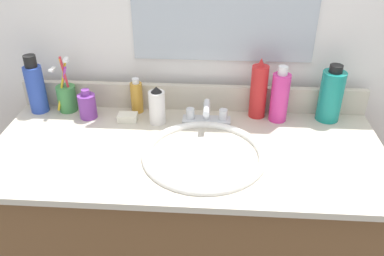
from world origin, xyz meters
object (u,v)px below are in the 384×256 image
Objects in this scene: bottle_soap_pink at (280,97)px; bottle_lotion_white at (157,106)px; bottle_spray_red at (259,91)px; bottle_oil_amber at (137,97)px; faucet at (207,115)px; soap_bar at (128,117)px; cup_green at (67,96)px; bottle_mouthwash_teal at (331,95)px; bottle_cream_purple at (87,106)px; bottle_shampoo_blue at (36,87)px.

bottle_lotion_white is at bearing -173.56° from bottle_soap_pink.
bottle_oil_amber is (-0.41, 0.00, -0.04)m from bottle_spray_red.
bottle_lotion_white is at bearing -177.54° from faucet.
bottle_spray_red reaches higher than bottle_lotion_white.
soap_bar is at bearing -108.43° from bottle_oil_amber.
faucet is 0.80× the size of cup_green.
bottle_spray_red is at bearing 8.11° from soap_bar.
bottle_mouthwash_teal reaches higher than bottle_cream_purple.
bottle_spray_red is 0.66m from cup_green.
bottle_shampoo_blue is at bearing 171.45° from soap_bar.
bottle_mouthwash_teal is at bearing 2.93° from bottle_cream_purple.
bottle_oil_amber is at bearing 71.57° from soap_bar.
bottle_shampoo_blue is at bearing -173.37° from cup_green.
soap_bar is (-0.10, 0.01, -0.05)m from bottle_lotion_white.
bottle_shampoo_blue is at bearing 179.41° from bottle_soap_pink.
bottle_spray_red is at bearing 19.60° from faucet.
bottle_cream_purple is 0.14m from soap_bar.
bottle_soap_pink reaches higher than bottle_cream_purple.
soap_bar is at bearing -175.49° from bottle_soap_pink.
bottle_spray_red is 0.76m from bottle_shampoo_blue.
bottle_cream_purple is (-0.81, -0.04, -0.04)m from bottle_mouthwash_teal.
bottle_shampoo_blue is at bearing 169.27° from bottle_cream_purple.
faucet is 0.83× the size of bottle_soap_pink.
bottle_soap_pink is 0.94× the size of bottle_shampoo_blue.
faucet is 1.54× the size of bottle_cream_purple.
bottle_shampoo_blue is 0.33m from soap_bar.
bottle_mouthwash_teal is at bearing -1.75° from bottle_spray_red.
cup_green is at bearing 168.68° from bottle_lotion_white.
bottle_cream_purple is at bearing -177.07° from bottle_mouthwash_teal.
bottle_mouthwash_teal is at bearing -0.96° from bottle_oil_amber.
bottle_oil_amber is at bearing 179.04° from bottle_mouthwash_teal.
bottle_soap_pink is (0.07, -0.02, -0.01)m from bottle_spray_red.
cup_green is (-0.73, 0.02, -0.03)m from bottle_soap_pink.
faucet is at bearing -14.81° from bottle_oil_amber.
bottle_soap_pink is 1.54× the size of bottle_oil_amber.
bottle_soap_pink is 0.51m from soap_bar.
faucet is at bearing -6.79° from cup_green.
bottle_cream_purple reaches higher than faucet.
cup_green is at bearing 151.68° from bottle_cream_purple.
bottle_mouthwash_teal is at bearing -0.30° from cup_green.
bottle_lotion_white reaches higher than faucet.
bottle_spray_red is (0.17, 0.06, 0.07)m from faucet.
bottle_cream_purple is (-0.57, -0.05, -0.05)m from bottle_spray_red.
bottle_soap_pink is at bearing 6.44° from bottle_lotion_white.
faucet is 0.25m from bottle_soap_pink.
cup_green is 3.11× the size of soap_bar.
bottle_soap_pink is at bearing 4.51° from soap_bar.
bottle_oil_amber is 0.65m from bottle_mouthwash_teal.
bottle_mouthwash_teal reaches higher than soap_bar.
cup_green is at bearing 6.63° from bottle_shampoo_blue.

